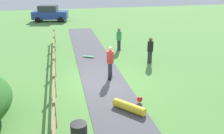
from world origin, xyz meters
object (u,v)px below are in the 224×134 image
object	(u,v)px
skater_fallen	(130,106)
parked_car_blue	(50,13)
skateboard_loose	(89,56)
bystander_black	(150,49)
bystander_green	(119,38)
skater_riding	(110,61)

from	to	relation	value
skater_fallen	parked_car_blue	world-z (taller)	parked_car_blue
skateboard_loose	parked_car_blue	size ratio (longest dim) A/B	0.18
skater_fallen	bystander_black	distance (m)	6.33
bystander_green	parked_car_blue	world-z (taller)	parked_car_blue
bystander_black	parked_car_blue	world-z (taller)	parked_car_blue
bystander_black	bystander_green	world-z (taller)	bystander_black
parked_car_blue	skater_riding	bearing A→B (deg)	-79.25
skater_riding	skater_fallen	xyz separation A→B (m)	(0.10, -3.62, -0.83)
skateboard_loose	parked_car_blue	xyz separation A→B (m)	(-2.84, 14.94, 0.87)
skater_fallen	parked_car_blue	xyz separation A→B (m)	(-3.67, 22.41, 0.76)
skateboard_loose	bystander_black	distance (m)	4.34
skater_riding	parked_car_blue	distance (m)	19.13
skater_riding	skater_fallen	world-z (taller)	skater_riding
skateboard_loose	skater_riding	bearing A→B (deg)	-79.29
bystander_black	parked_car_blue	xyz separation A→B (m)	(-6.63, 16.87, 0.02)
skater_fallen	skateboard_loose	size ratio (longest dim) A/B	1.78
bystander_black	skater_riding	bearing A→B (deg)	-147.86
skater_fallen	parked_car_blue	bearing A→B (deg)	99.30
skater_riding	skater_fallen	size ratio (longest dim) A/B	1.27
skater_riding	parked_car_blue	world-z (taller)	parked_car_blue
skateboard_loose	bystander_black	world-z (taller)	bystander_black
skater_riding	bystander_black	distance (m)	3.62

